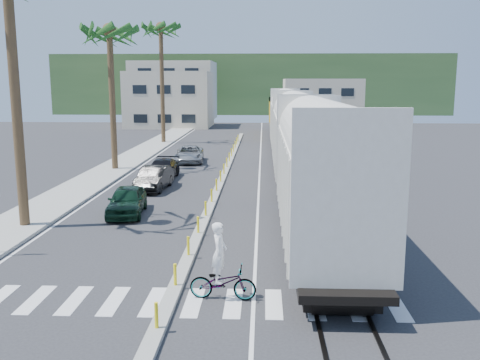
# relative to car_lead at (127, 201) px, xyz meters

# --- Properties ---
(ground) EXTENTS (140.00, 140.00, 0.00)m
(ground) POSITION_rel_car_lead_xyz_m (3.97, -8.57, -0.71)
(ground) COLOR #28282B
(ground) RESTS_ON ground
(sidewalk) EXTENTS (3.00, 90.00, 0.15)m
(sidewalk) POSITION_rel_car_lead_xyz_m (-4.53, 16.43, -0.63)
(sidewalk) COLOR gray
(sidewalk) RESTS_ON ground
(rails) EXTENTS (1.56, 100.00, 0.06)m
(rails) POSITION_rel_car_lead_xyz_m (8.97, 19.43, -0.68)
(rails) COLOR black
(rails) RESTS_ON ground
(median) EXTENTS (0.45, 60.00, 0.85)m
(median) POSITION_rel_car_lead_xyz_m (3.97, 11.39, -0.62)
(median) COLOR gray
(median) RESTS_ON ground
(crosswalk) EXTENTS (14.00, 2.20, 0.01)m
(crosswalk) POSITION_rel_car_lead_xyz_m (3.97, -10.57, -0.70)
(crosswalk) COLOR silver
(crosswalk) RESTS_ON ground
(lane_markings) EXTENTS (9.42, 90.00, 0.01)m
(lane_markings) POSITION_rel_car_lead_xyz_m (1.82, 16.43, -0.71)
(lane_markings) COLOR silver
(lane_markings) RESTS_ON ground
(freight_train) EXTENTS (3.00, 60.94, 5.85)m
(freight_train) POSITION_rel_car_lead_xyz_m (8.97, 15.33, 2.20)
(freight_train) COLOR beige
(freight_train) RESTS_ON ground
(palm_trees) EXTENTS (3.50, 37.20, 13.75)m
(palm_trees) POSITION_rel_car_lead_xyz_m (-4.12, 14.13, 10.10)
(palm_trees) COLOR brown
(palm_trees) RESTS_ON ground
(buildings) EXTENTS (38.00, 27.00, 10.00)m
(buildings) POSITION_rel_car_lead_xyz_m (-2.44, 63.08, 3.65)
(buildings) COLOR beige
(buildings) RESTS_ON ground
(hillside) EXTENTS (80.00, 20.00, 12.00)m
(hillside) POSITION_rel_car_lead_xyz_m (3.97, 91.43, 5.29)
(hillside) COLOR #385628
(hillside) RESTS_ON ground
(car_lead) EXTENTS (2.49, 4.49, 1.42)m
(car_lead) POSITION_rel_car_lead_xyz_m (0.00, 0.00, 0.00)
(car_lead) COLOR black
(car_lead) RESTS_ON ground
(car_second) EXTENTS (2.05, 4.51, 1.42)m
(car_second) POSITION_rel_car_lead_xyz_m (0.07, 6.28, 0.00)
(car_second) COLOR black
(car_second) RESTS_ON ground
(car_third) EXTENTS (1.89, 4.60, 1.33)m
(car_third) POSITION_rel_car_lead_xyz_m (-0.10, 9.92, -0.04)
(car_third) COLOR black
(car_third) RESTS_ON ground
(car_rear) EXTENTS (3.08, 5.22, 1.34)m
(car_rear) POSITION_rel_car_lead_xyz_m (0.68, 17.70, -0.04)
(car_rear) COLOR #989B9D
(car_rear) RESTS_ON ground
(cyclist) EXTENTS (1.01, 2.13, 2.40)m
(cyclist) POSITION_rel_car_lead_xyz_m (5.52, -10.27, 0.06)
(cyclist) COLOR #9EA0A5
(cyclist) RESTS_ON ground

